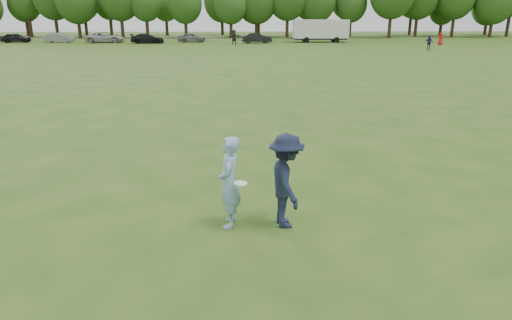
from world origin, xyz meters
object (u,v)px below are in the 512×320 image
object	(u,v)px
defender	(286,181)
car_d	(147,39)
car_f	(257,38)
player_far_c	(441,39)
car_e	(192,38)
car_b	(59,38)
car_a	(16,38)
car_c	(105,37)
thrower	(229,182)
field_cone	(480,54)
cargo_trailer	(321,30)
player_far_d	(234,37)
player_far_b	(429,43)

from	to	relation	value
defender	car_d	xyz separation A→B (m)	(-14.13, 58.62, -0.31)
car_d	car_f	xyz separation A→B (m)	(15.53, 0.05, 0.04)
player_far_c	car_e	bearing A→B (deg)	12.36
car_b	car_d	world-z (taller)	car_b
car_a	car_d	distance (m)	19.58
car_c	car_e	distance (m)	12.46
player_far_c	car_e	distance (m)	34.82
thrower	defender	world-z (taller)	defender
player_far_c	car_a	bearing A→B (deg)	17.34
player_far_c	field_cone	bearing A→B (deg)	105.29
car_b	field_cone	world-z (taller)	car_b
car_d	car_a	bearing A→B (deg)	79.90
player_far_c	cargo_trailer	distance (m)	16.60
car_e	field_cone	world-z (taller)	car_e
car_c	field_cone	xyz separation A→B (m)	(44.14, -22.02, -0.60)
car_d	cargo_trailer	bearing A→B (deg)	-89.03
car_a	car_b	world-z (taller)	car_a
player_far_d	car_c	world-z (taller)	player_far_d
car_a	car_e	world-z (taller)	car_a
player_far_d	car_e	xyz separation A→B (m)	(-6.32, 5.36, -0.30)
car_c	car_e	world-z (taller)	car_c
car_e	car_d	bearing A→B (deg)	114.25
defender	player_far_c	distance (m)	59.80
car_c	car_f	size ratio (longest dim) A/B	1.25
thrower	player_far_c	bearing A→B (deg)	156.65
car_b	car_c	bearing A→B (deg)	-96.06
car_a	field_cone	size ratio (longest dim) A/B	13.50
thrower	car_d	world-z (taller)	thrower
defender	car_f	xyz separation A→B (m)	(1.40, 58.66, -0.27)
thrower	field_cone	xyz separation A→B (m)	(24.77, 38.29, -0.80)
car_d	player_far_c	bearing A→B (deg)	-100.18
car_d	car_f	world-z (taller)	car_f
cargo_trailer	car_e	bearing A→B (deg)	178.79
player_far_b	car_f	size ratio (longest dim) A/B	0.39
player_far_c	car_b	world-z (taller)	player_far_c
car_c	car_f	bearing A→B (deg)	-100.01
defender	cargo_trailer	bearing A→B (deg)	-18.62
car_b	player_far_c	bearing A→B (deg)	-97.40
player_far_d	car_e	bearing A→B (deg)	120.32
car_b	car_d	xyz separation A→B (m)	(13.39, -2.52, -0.00)
car_d	cargo_trailer	world-z (taller)	cargo_trailer
player_far_d	car_a	world-z (taller)	player_far_d
thrower	car_c	world-z (taller)	thrower
player_far_b	player_far_d	bearing A→B (deg)	-167.65
thrower	car_e	distance (m)	61.28
player_far_b	car_a	world-z (taller)	player_far_b
defender	car_c	xyz separation A→B (m)	(-20.53, 60.36, -0.23)
car_d	player_far_b	bearing A→B (deg)	-114.17
car_c	cargo_trailer	bearing A→B (deg)	-95.28
player_far_d	car_d	bearing A→B (deg)	146.79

